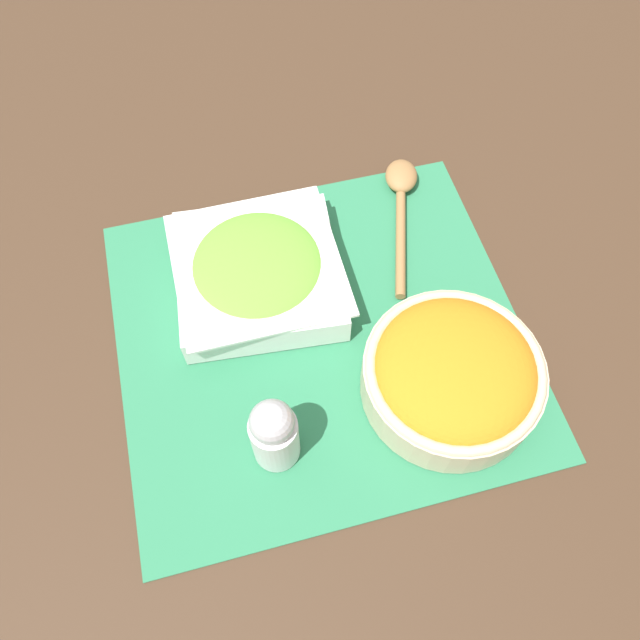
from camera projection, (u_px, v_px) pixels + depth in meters
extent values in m
plane|color=#422D1E|center=(320.00, 335.00, 0.71)|extent=(3.00, 3.00, 0.00)
cube|color=#2D7A51|center=(320.00, 334.00, 0.71)|extent=(0.45, 0.42, 0.00)
cylinder|color=beige|center=(451.00, 378.00, 0.65)|extent=(0.19, 0.19, 0.05)
torus|color=beige|center=(455.00, 368.00, 0.63)|extent=(0.18, 0.18, 0.01)
ellipsoid|color=orange|center=(455.00, 368.00, 0.63)|extent=(0.16, 0.16, 0.05)
cube|color=white|center=(259.00, 275.00, 0.72)|extent=(0.20, 0.20, 0.04)
cube|color=white|center=(257.00, 264.00, 0.70)|extent=(0.19, 0.19, 0.00)
ellipsoid|color=#6BAD38|center=(257.00, 265.00, 0.70)|extent=(0.15, 0.15, 0.03)
cylinder|color=#9E7042|center=(401.00, 238.00, 0.76)|extent=(0.06, 0.16, 0.01)
ellipsoid|color=#9E7042|center=(401.00, 176.00, 0.80)|extent=(0.06, 0.06, 0.02)
cylinder|color=silver|center=(275.00, 438.00, 0.61)|extent=(0.05, 0.05, 0.07)
sphere|color=#B2B2B7|center=(272.00, 422.00, 0.57)|extent=(0.04, 0.04, 0.04)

